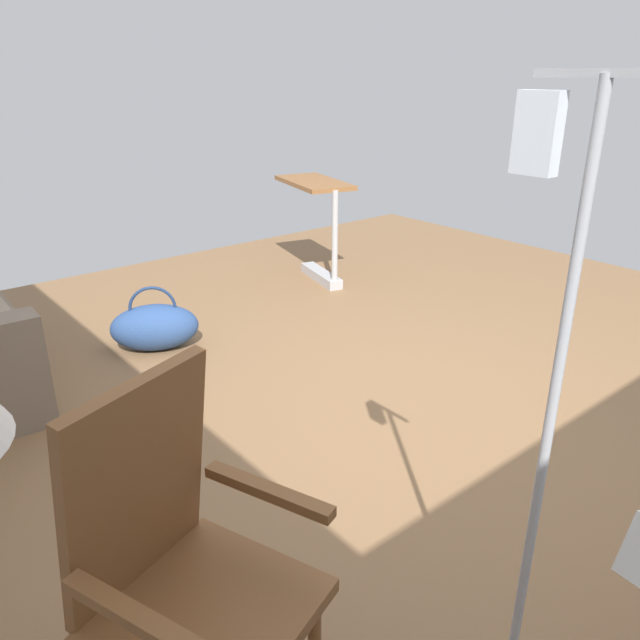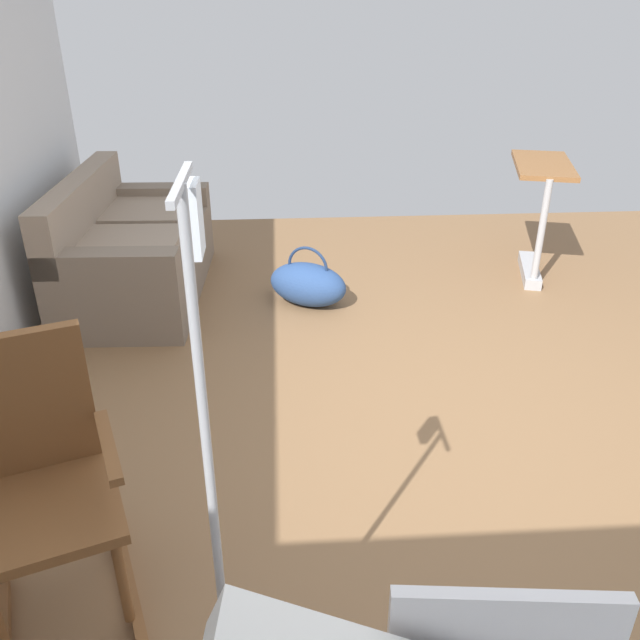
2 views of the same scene
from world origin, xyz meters
TOP-DOWN VIEW (x-y plane):
  - ground_plane at (0.00, 0.00)m, footprint 7.03×7.03m
  - couch at (1.89, 1.86)m, footprint 1.63×0.91m
  - rocking_chair at (-0.76, 1.65)m, footprint 0.88×0.70m
  - overbed_table at (2.08, -1.12)m, footprint 0.88×0.59m
  - duffel_bag at (1.62, 0.63)m, footprint 0.54×0.64m

SIDE VIEW (x-z plane):
  - ground_plane at x=0.00m, z-range 0.00..0.00m
  - duffel_bag at x=1.62m, z-range -0.06..0.37m
  - couch at x=1.89m, z-range -0.12..0.73m
  - rocking_chair at x=-0.76m, z-range -0.02..1.03m
  - overbed_table at x=2.08m, z-range 0.11..0.95m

